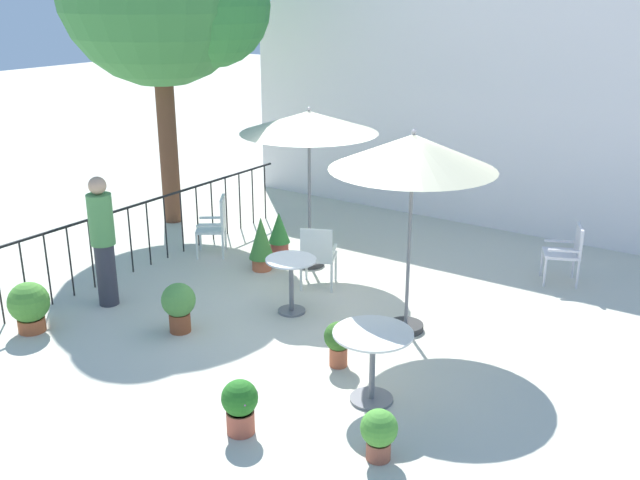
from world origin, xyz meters
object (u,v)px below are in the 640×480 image
potted_plant_0 (379,432)px  potted_plant_4 (240,405)px  cafe_table_1 (373,353)px  potted_plant_1 (279,234)px  potted_plant_3 (261,242)px  potted_plant_6 (339,340)px  patio_chair_0 (216,223)px  potted_plant_5 (179,304)px  standing_person (103,240)px  potted_plant_2 (30,305)px  patio_umbrella_1 (413,154)px  patio_chair_1 (318,253)px  patio_umbrella_0 (309,124)px  cafe_table_0 (291,276)px  patio_chair_2 (567,250)px

potted_plant_0 → potted_plant_4: (-1.29, -0.38, 0.03)m
cafe_table_1 → potted_plant_1: (-3.30, 2.81, -0.15)m
cafe_table_1 → potted_plant_0: 1.01m
potted_plant_3 → potted_plant_6: (2.54, -1.83, -0.13)m
potted_plant_0 → patio_chair_0: bearing=146.2°
cafe_table_1 → potted_plant_6: (-0.67, 0.42, -0.23)m
potted_plant_4 → potted_plant_5: bearing=148.3°
potted_plant_3 → standing_person: standing_person is taller
standing_person → potted_plant_2: bearing=-97.8°
potted_plant_0 → potted_plant_2: (-4.82, -0.15, 0.07)m
potted_plant_2 → potted_plant_1: bearing=75.5°
patio_umbrella_1 → cafe_table_1: bearing=-74.2°
patio_chair_1 → potted_plant_4: patio_chair_1 is taller
potted_plant_5 → patio_chair_0: bearing=122.1°
patio_umbrella_0 → potted_plant_0: patio_umbrella_0 is taller
patio_chair_0 → potted_plant_1: patio_chair_0 is taller
cafe_table_0 → potted_plant_0: size_ratio=1.52×
patio_umbrella_1 → cafe_table_1: size_ratio=3.09×
potted_plant_6 → cafe_table_1: bearing=-32.1°
potted_plant_2 → potted_plant_5: bearing=33.6°
patio_umbrella_1 → potted_plant_2: 4.98m
standing_person → potted_plant_4: bearing=-21.1°
patio_chair_0 → potted_plant_2: 3.34m
patio_umbrella_0 → patio_umbrella_1: 2.54m
patio_umbrella_1 → potted_plant_1: size_ratio=3.39×
patio_umbrella_1 → standing_person: size_ratio=1.43×
patio_chair_2 → cafe_table_0: bearing=-131.5°
potted_plant_0 → potted_plant_1: size_ratio=0.66×
cafe_table_0 → standing_person: (-2.18, -1.16, 0.40)m
cafe_table_0 → cafe_table_1: cafe_table_1 is taller
patio_umbrella_0 → cafe_table_0: size_ratio=3.25×
cafe_table_1 → potted_plant_3: 3.92m
cafe_table_1 → potted_plant_1: size_ratio=1.10×
patio_umbrella_0 → potted_plant_5: (-0.03, -2.75, -1.80)m
patio_chair_1 → potted_plant_1: patio_chair_1 is taller
patio_umbrella_0 → patio_umbrella_1: patio_umbrella_1 is taller
patio_chair_2 → potted_plant_5: 5.47m
patio_umbrella_0 → standing_person: 3.29m
potted_plant_3 → potted_plant_5: bearing=-78.2°
patio_chair_1 → potted_plant_1: (-1.19, 0.68, -0.13)m
patio_chair_0 → potted_plant_0: patio_chair_0 is taller
patio_umbrella_0 → patio_chair_2: (3.43, 1.47, -1.67)m
potted_plant_1 → potted_plant_6: 3.55m
patio_umbrella_1 → standing_person: bearing=-157.3°
potted_plant_4 → potted_plant_6: bearing=87.3°
cafe_table_0 → potted_plant_1: bearing=131.5°
patio_umbrella_0 → cafe_table_0: 2.38m
patio_chair_1 → potted_plant_3: patio_chair_1 is taller
potted_plant_1 → potted_plant_2: bearing=-104.5°
potted_plant_0 → potted_plant_5: size_ratio=0.78×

